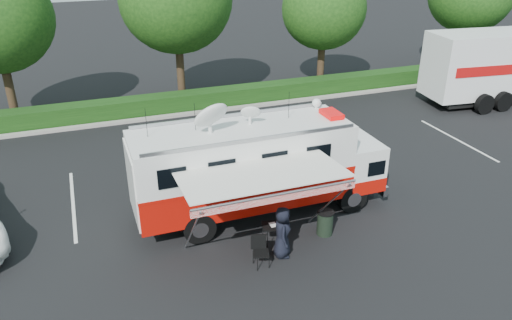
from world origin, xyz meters
The scene contains 9 objects.
ground_plane centered at (0.00, 0.00, 0.00)m, with size 120.00×120.00×0.00m, color black.
back_border centered at (1.14, 12.90, 5.00)m, with size 60.00×6.14×8.87m.
stall_lines centered at (-0.50, 3.00, 0.00)m, with size 24.12×5.50×0.01m.
command_truck centered at (-0.08, 0.00, 1.87)m, with size 9.11×2.51×4.37m.
awning centered at (-0.89, -2.60, 2.81)m, with size 4.97×2.57×3.00m.
person centered at (-0.31, -2.73, 0.00)m, with size 0.85×0.56×1.75m, color black.
folding_table centered at (-0.28, -2.05, 0.67)m, with size 0.97×0.80×0.73m.
folding_chair centered at (-1.13, -2.89, 0.60)m, with size 0.61×0.64×1.01m.
trash_bin centered at (1.55, -2.10, 0.44)m, with size 0.59×0.59×0.88m.
Camera 1 is at (-5.65, -14.78, 9.66)m, focal length 35.00 mm.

